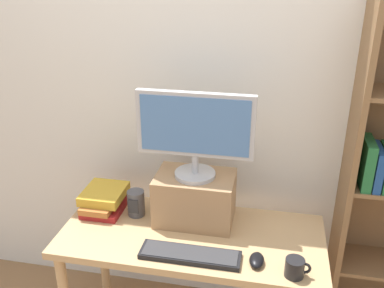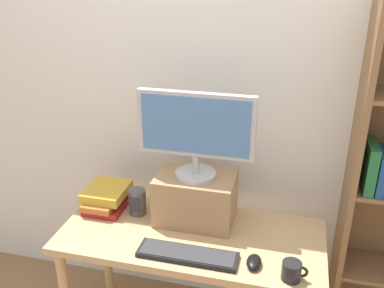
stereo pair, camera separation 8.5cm
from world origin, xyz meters
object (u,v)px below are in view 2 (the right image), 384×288
object	(u,v)px
riser_box	(196,198)
computer_monitor	(196,131)
keyboard	(188,255)
coffee_mug	(292,271)
computer_mouse	(254,262)
desk	(191,249)
desk_speaker	(137,202)
book_stack	(107,197)

from	to	relation	value
riser_box	computer_monitor	bearing A→B (deg)	-90.00
keyboard	coffee_mug	size ratio (longest dim) A/B	4.15
computer_mouse	coffee_mug	bearing A→B (deg)	-16.14
desk	desk_speaker	bearing A→B (deg)	161.43
computer_monitor	computer_mouse	world-z (taller)	computer_monitor
desk	keyboard	size ratio (longest dim) A/B	2.82
keyboard	coffee_mug	bearing A→B (deg)	-4.04
riser_box	computer_monitor	distance (m)	0.36
book_stack	computer_monitor	bearing A→B (deg)	-0.67
coffee_mug	computer_mouse	bearing A→B (deg)	163.86
book_stack	coffee_mug	bearing A→B (deg)	-18.97
keyboard	desk_speaker	world-z (taller)	desk_speaker
desk	computer_monitor	bearing A→B (deg)	93.55
riser_box	coffee_mug	size ratio (longest dim) A/B	3.56
keyboard	computer_mouse	world-z (taller)	computer_mouse
coffee_mug	computer_monitor	bearing A→B (deg)	146.03
desk	keyboard	distance (m)	0.21
desk_speaker	book_stack	bearing A→B (deg)	173.08
desk	keyboard	bearing A→B (deg)	-80.49
computer_mouse	coffee_mug	world-z (taller)	coffee_mug
computer_monitor	riser_box	bearing A→B (deg)	90.00
computer_mouse	desk_speaker	bearing A→B (deg)	157.15
riser_box	computer_mouse	world-z (taller)	riser_box
desk	riser_box	xyz separation A→B (m)	(-0.01, 0.12, 0.22)
desk_speaker	desk	bearing A→B (deg)	-18.57
coffee_mug	desk_speaker	xyz separation A→B (m)	(-0.79, 0.31, 0.03)
riser_box	computer_mouse	distance (m)	0.44
book_stack	coffee_mug	xyz separation A→B (m)	(0.97, -0.33, -0.01)
coffee_mug	desk_speaker	bearing A→B (deg)	158.46
book_stack	desk_speaker	world-z (taller)	desk_speaker
computer_monitor	keyboard	bearing A→B (deg)	-82.90
desk	riser_box	world-z (taller)	riser_box
desk	desk_speaker	size ratio (longest dim) A/B	9.35
riser_box	coffee_mug	xyz separation A→B (m)	(0.49, -0.33, -0.08)
riser_box	coffee_mug	distance (m)	0.59
riser_box	computer_mouse	xyz separation A→B (m)	(0.33, -0.28, -0.11)
riser_box	book_stack	size ratio (longest dim) A/B	1.45
desk	book_stack	distance (m)	0.53
book_stack	keyboard	bearing A→B (deg)	-30.11
desk_speaker	riser_box	bearing A→B (deg)	3.37
keyboard	desk_speaker	distance (m)	0.44
computer_monitor	desk_speaker	distance (m)	0.51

